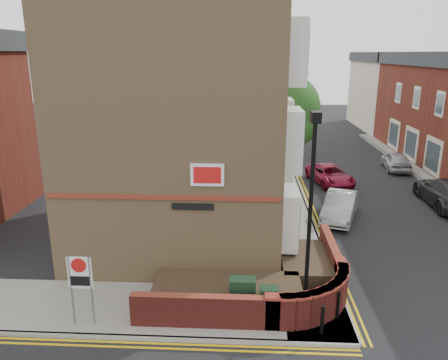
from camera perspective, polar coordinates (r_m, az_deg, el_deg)
ground at (r=13.23m, az=3.69°, el=-20.54°), size 120.00×120.00×0.00m
pavement_corner at (r=14.79m, az=-10.62°, el=-16.14°), size 13.00×3.00×0.12m
pavement_main at (r=27.82m, az=7.54°, el=-0.27°), size 2.00×32.00×0.12m
kerb_side at (r=13.59m, az=-12.16°, el=-19.48°), size 13.00×0.15×0.12m
kerb_main_near at (r=27.92m, az=9.58°, el=-0.30°), size 0.15×32.00×0.12m
kerb_main_far at (r=27.28m, az=27.23°, el=-2.32°), size 0.15×40.00×0.12m
yellow_lines_side at (r=13.43m, az=-12.43°, el=-20.28°), size 13.00×0.28×0.01m
yellow_lines_main at (r=27.96m, az=10.09°, el=-0.41°), size 0.28×32.00×0.01m
corner_building at (r=18.85m, az=-5.01°, el=11.07°), size 8.95×10.40×13.60m
garden_wall at (r=15.30m, az=3.61°, el=-14.92°), size 6.80×6.00×1.20m
lamppost at (r=12.78m, az=11.14°, el=-5.03°), size 0.25×0.50×6.30m
utility_cabinet_large at (r=13.90m, az=2.42°, el=-14.93°), size 0.80×0.45×1.20m
utility_cabinet_small at (r=13.69m, az=5.88°, el=-15.79°), size 0.55×0.40×1.10m
bollard_near at (r=13.41m, az=12.71°, el=-17.41°), size 0.11×0.11×0.90m
bollard_far at (r=14.18m, az=14.66°, el=-15.53°), size 0.11×0.11×0.90m
zone_sign at (r=13.61m, az=-18.26°, el=-12.09°), size 0.72×0.07×2.20m
far_terrace_cream at (r=50.92m, az=20.25°, el=10.95°), size 5.40×12.40×8.00m
tree_near at (r=24.95m, az=8.27°, el=8.71°), size 3.64×3.65×6.70m
tree_mid at (r=32.83m, az=7.09°, el=11.41°), size 4.03×4.03×7.42m
tree_far at (r=40.81m, az=6.33°, el=11.97°), size 3.81×3.81×7.00m
traffic_light_assembly at (r=36.06m, az=7.29°, el=7.97°), size 0.20×0.16×4.20m
silver_car_near at (r=22.26m, az=14.92°, el=-3.34°), size 2.60×4.22×1.31m
red_car_main at (r=28.08m, az=13.69°, el=0.67°), size 2.88×4.55×1.17m
grey_car_far at (r=26.12m, az=27.19°, el=-1.46°), size 2.22×5.33×1.54m
silver_car_far at (r=32.89m, az=21.56°, el=2.36°), size 1.94×3.96×1.30m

